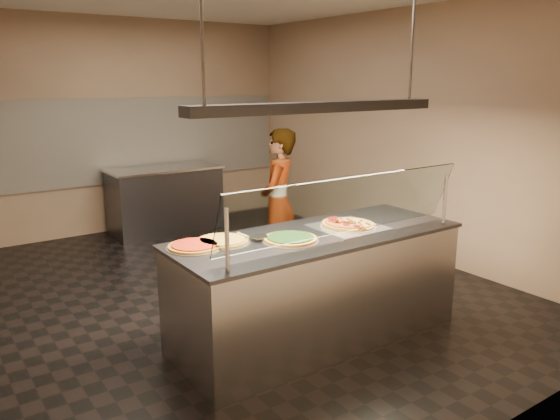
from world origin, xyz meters
TOP-DOWN VIEW (x-y plane):
  - ground at (0.00, 0.00)m, footprint 5.00×6.00m
  - wall_back at (0.00, 3.01)m, footprint 5.00×0.02m
  - wall_front at (0.00, -3.01)m, footprint 5.00×0.02m
  - wall_right at (2.51, 0.00)m, footprint 0.02×6.00m
  - tile_band at (0.00, 2.98)m, footprint 4.90×0.02m
  - serving_counter at (0.07, -1.37)m, footprint 2.48×0.94m
  - sneeze_guard at (0.07, -1.71)m, footprint 2.24×0.18m
  - perforated_tray at (0.40, -1.36)m, footprint 0.55×0.55m
  - half_pizza_pepperoni at (0.29, -1.36)m, footprint 0.24×0.45m
  - half_pizza_sausage at (0.51, -1.36)m, footprint 0.23×0.45m
  - pizza_spinach at (-0.24, -1.40)m, footprint 0.45×0.45m
  - pizza_cheese at (-0.70, -1.13)m, footprint 0.43×0.43m
  - pizza_tomato at (-0.94, -1.14)m, footprint 0.42×0.42m
  - pizza_spatula at (-0.48, -1.18)m, footprint 0.18×0.23m
  - prep_table at (0.38, 2.55)m, footprint 1.57×0.74m
  - worker at (0.71, 0.15)m, footprint 0.71×0.69m
  - heat_lamp_housing at (0.07, -1.37)m, footprint 2.30×0.18m
  - lamp_rod_left at (-0.93, -1.37)m, footprint 0.02×0.02m
  - lamp_rod_right at (1.07, -1.37)m, footprint 0.02×0.02m

SIDE VIEW (x-z plane):
  - ground at x=0.00m, z-range -0.02..0.00m
  - serving_counter at x=0.07m, z-range 0.00..0.93m
  - prep_table at x=0.38m, z-range 0.00..0.93m
  - worker at x=0.71m, z-range 0.00..1.64m
  - perforated_tray at x=0.40m, z-range 0.93..0.94m
  - pizza_tomato at x=-0.94m, z-range 0.93..0.96m
  - pizza_cheese at x=-0.70m, z-range 0.93..0.96m
  - pizza_spinach at x=-0.24m, z-range 0.93..0.96m
  - half_pizza_sausage at x=0.51m, z-range 0.94..0.98m
  - pizza_spatula at x=-0.48m, z-range 0.95..0.97m
  - half_pizza_pepperoni at x=0.29m, z-range 0.94..0.99m
  - sneeze_guard at x=0.07m, z-range 0.96..1.49m
  - tile_band at x=0.00m, z-range 0.70..1.90m
  - wall_back at x=0.00m, z-range 0.00..3.00m
  - wall_front at x=0.00m, z-range 0.00..3.00m
  - wall_right at x=2.51m, z-range 0.00..3.00m
  - heat_lamp_housing at x=0.07m, z-range 1.91..1.99m
  - lamp_rod_left at x=-0.93m, z-range 1.99..3.00m
  - lamp_rod_right at x=1.07m, z-range 1.99..3.00m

